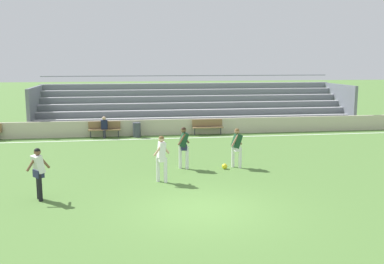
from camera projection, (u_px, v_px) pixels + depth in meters
The scene contains 13 objects.
ground_plane at pixel (204, 210), 12.85m from camera, with size 160.00×160.00×0.00m, color #517A38.
field_line_sideline at pixel (166, 138), 24.53m from camera, with size 44.00×0.12×0.01m, color white.
sideline_wall at pixel (164, 127), 25.64m from camera, with size 48.00×0.16×0.92m, color beige.
bleacher_stand at pixel (195, 105), 28.86m from camera, with size 20.39×4.88×3.30m.
bench_far_left at pixel (104, 128), 24.82m from camera, with size 1.80×0.40×0.90m.
bench_centre_sideline at pixel (208, 126), 25.70m from camera, with size 1.80×0.40×0.90m.
trash_bin at pixel (137, 130), 24.94m from camera, with size 0.44×0.44×0.83m, color #3D424C.
spectator_seated at pixel (104, 126), 24.68m from camera, with size 0.36×0.42×1.21m.
player_dark_trailing_run at pixel (184, 144), 17.58m from camera, with size 0.53×0.44×1.70m.
player_dark_overlapping at pixel (237, 144), 17.77m from camera, with size 0.57×0.45×1.62m.
player_white_wide_left at pixel (38, 169), 13.59m from camera, with size 0.69×0.50×1.66m.
player_white_wide_right at pixel (162, 155), 15.61m from camera, with size 0.63×0.46×1.69m.
soccer_ball at pixel (225, 166), 17.65m from camera, with size 0.22×0.22×0.22m, color yellow.
Camera 1 is at (-2.19, -12.11, 4.34)m, focal length 40.90 mm.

